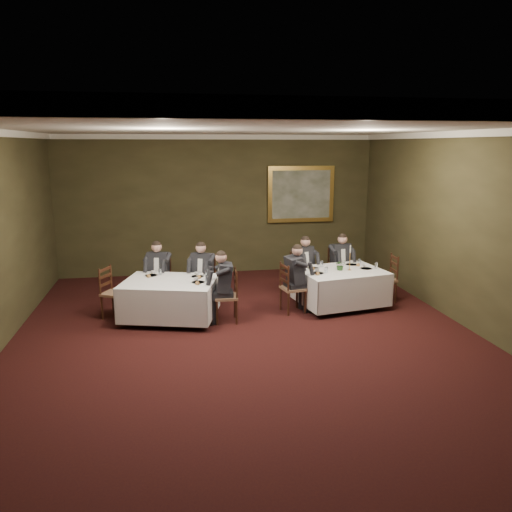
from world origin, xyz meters
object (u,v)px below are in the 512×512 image
object	(u,v)px
chair_main_backleft	(302,284)
centerpiece	(340,264)
diner_main_endleft	(293,287)
chair_sec_backleft	(160,291)
diner_sec_backleft	(159,281)
chair_main_backright	(339,280)
chair_sec_endright	(227,307)
diner_sec_endright	(226,295)
table_second	(170,297)
chair_main_endleft	(292,298)
candlestick	(350,261)
diner_main_backright	(339,270)
painting	(301,194)
chair_sec_backright	(204,292)
chair_main_endright	(385,288)
diner_main_backleft	(302,274)
table_main	(340,285)
diner_sec_backright	(203,282)
chair_sec_endleft	(115,303)

from	to	relation	value
chair_main_backleft	centerpiece	bearing A→B (deg)	106.12
diner_main_endleft	chair_sec_backleft	bearing A→B (deg)	-120.55
diner_sec_backleft	chair_main_backright	bearing A→B (deg)	-161.26
diner_main_endleft	centerpiece	world-z (taller)	diner_main_endleft
chair_sec_endright	diner_sec_endright	world-z (taller)	diner_sec_endright
diner_sec_backleft	table_second	bearing A→B (deg)	118.30
chair_main_backright	chair_sec_backleft	distance (m)	3.95
chair_main_endleft	candlestick	bearing A→B (deg)	86.63
chair_main_backright	diner_main_backright	distance (m)	0.23
painting	chair_main_backright	bearing A→B (deg)	-82.40
chair_main_backright	chair_sec_backright	world-z (taller)	same
diner_main_backright	chair_sec_endright	distance (m)	3.06
diner_main_backright	diner_main_endleft	distance (m)	1.74
diner_main_endleft	chair_main_endright	world-z (taller)	diner_main_endleft
chair_main_backleft	diner_sec_endright	bearing A→B (deg)	14.29
diner_main_backright	chair_sec_backright	xyz separation A→B (m)	(-3.06, -0.41, -0.23)
diner_main_backleft	diner_main_endleft	size ratio (longest dim) A/B	1.00
painting	centerpiece	bearing A→B (deg)	-90.26
chair_main_endleft	chair_sec_backleft	distance (m)	2.76
diner_sec_endright	candlestick	size ratio (longest dim) A/B	2.54
chair_sec_endright	chair_main_backleft	bearing A→B (deg)	-51.55
table_main	diner_main_backright	bearing A→B (deg)	71.77
candlestick	chair_main_backleft	bearing A→B (deg)	133.66
diner_sec_backright	chair_sec_endleft	size ratio (longest dim) A/B	1.35
diner_main_backleft	painting	world-z (taller)	painting
diner_main_endleft	chair_sec_backleft	size ratio (longest dim) A/B	1.35
chair_sec_backleft	diner_sec_backright	xyz separation A→B (m)	(0.88, -0.26, 0.23)
chair_sec_backleft	painting	size ratio (longest dim) A/B	0.57
chair_main_endleft	chair_main_endright	bearing A→B (deg)	89.01
chair_main_backright	diner_sec_backleft	distance (m)	3.96
table_main	chair_main_backleft	distance (m)	1.00
chair_main_backleft	chair_main_backright	bearing A→B (deg)	168.91
table_second	candlestick	distance (m)	3.65
table_main	chair_sec_backright	distance (m)	2.81
diner_main_backright	chair_sec_endright	xyz separation A→B (m)	(-2.70, -1.42, -0.23)
diner_main_endleft	chair_sec_backright	distance (m)	1.86
table_main	chair_sec_endleft	bearing A→B (deg)	178.83
diner_sec_backleft	painting	size ratio (longest dim) A/B	0.77
candlestick	chair_sec_endleft	bearing A→B (deg)	178.57
diner_main_endleft	painting	xyz separation A→B (m)	(1.04, 3.38, 1.49)
chair_main_backright	diner_main_backleft	bearing A→B (deg)	1.98
chair_sec_endright	chair_sec_endleft	distance (m)	2.16
diner_sec_endright	diner_main_backright	bearing A→B (deg)	-59.25
table_main	painting	bearing A→B (deg)	90.00
diner_sec_backleft	table_main	bearing A→B (deg)	-175.54
chair_sec_backright	diner_sec_backright	distance (m)	0.23
chair_sec_backleft	candlestick	xyz separation A→B (m)	(3.82, -0.79, 0.67)
chair_sec_endright	candlestick	bearing A→B (deg)	-76.43
chair_main_backright	chair_sec_endright	xyz separation A→B (m)	(-2.70, -1.43, 0.00)
table_main	chair_main_endleft	size ratio (longest dim) A/B	1.89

